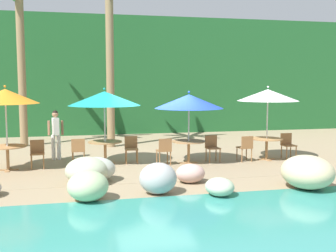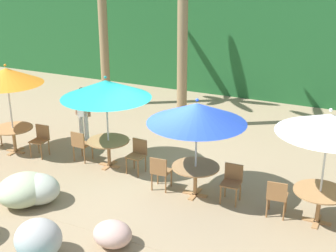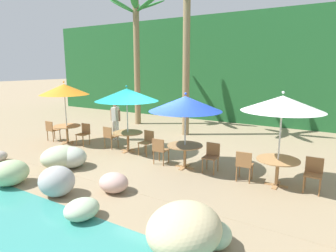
{
  "view_description": "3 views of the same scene",
  "coord_description": "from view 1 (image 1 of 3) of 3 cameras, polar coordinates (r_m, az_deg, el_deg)",
  "views": [
    {
      "loc": [
        -2.46,
        -13.12,
        2.63
      ],
      "look_at": [
        0.47,
        -0.09,
        1.22
      ],
      "focal_mm": 44.1,
      "sensor_mm": 36.0,
      "label": 1
    },
    {
      "loc": [
        4.72,
        -9.24,
        5.27
      ],
      "look_at": [
        0.03,
        0.51,
        1.29
      ],
      "focal_mm": 49.53,
      "sensor_mm": 36.0,
      "label": 2
    },
    {
      "loc": [
        5.27,
        -8.04,
        3.11
      ],
      "look_at": [
        0.07,
        0.41,
        1.11
      ],
      "focal_mm": 31.29,
      "sensor_mm": 36.0,
      "label": 3
    }
  ],
  "objects": [
    {
      "name": "umbrella_teal",
      "position": [
        13.36,
        -8.79,
        3.79
      ],
      "size": [
        2.31,
        2.31,
        2.47
      ],
      "color": "silver",
      "rests_on": "ground"
    },
    {
      "name": "ground_plane",
      "position": [
        13.6,
        -2.01,
        -5.14
      ],
      "size": [
        120.0,
        120.0,
        0.0
      ],
      "primitive_type": "plane",
      "color": "#937F60"
    },
    {
      "name": "waiter_in_white",
      "position": [
        14.55,
        -15.26,
        -0.69
      ],
      "size": [
        0.52,
        0.37,
        1.7
      ],
      "color": "white",
      "rests_on": "ground"
    },
    {
      "name": "chair_blue_inland",
      "position": [
        13.15,
        -0.51,
        -3.25
      ],
      "size": [
        0.45,
        0.45,
        0.87
      ],
      "color": "olive",
      "rests_on": "ground"
    },
    {
      "name": "umbrella_white",
      "position": [
        14.34,
        13.63,
        4.16
      ],
      "size": [
        2.07,
        2.07,
        2.52
      ],
      "color": "silver",
      "rests_on": "ground"
    },
    {
      "name": "chair_teal_seaward",
      "position": [
        13.64,
        -5.1,
        -2.94
      ],
      "size": [
        0.45,
        0.45,
        0.87
      ],
      "color": "olive",
      "rests_on": "ground"
    },
    {
      "name": "chair_white_inland",
      "position": [
        13.98,
        10.69,
        -2.8
      ],
      "size": [
        0.46,
        0.46,
        0.87
      ],
      "color": "olive",
      "rests_on": "ground"
    },
    {
      "name": "chair_orange_seaward",
      "position": [
        13.33,
        -17.61,
        -3.41
      ],
      "size": [
        0.45,
        0.46,
        0.87
      ],
      "color": "olive",
      "rests_on": "ground"
    },
    {
      "name": "palm_tree_nearest",
      "position": [
        18.09,
        -19.72,
        11.36
      ],
      "size": [
        3.18,
        2.88,
        6.68
      ],
      "color": "olive",
      "rests_on": "ground"
    },
    {
      "name": "foliage_backdrop",
      "position": [
        22.26,
        -6.36,
        6.93
      ],
      "size": [
        28.0,
        2.4,
        6.0
      ],
      "color": "#1E5628",
      "rests_on": "ground"
    },
    {
      "name": "chair_blue_seaward",
      "position": [
        13.85,
        6.11,
        -2.81
      ],
      "size": [
        0.44,
        0.44,
        0.87
      ],
      "color": "olive",
      "rests_on": "ground"
    },
    {
      "name": "dining_table_blue",
      "position": [
        13.47,
        2.88,
        -2.6
      ],
      "size": [
        1.1,
        1.1,
        0.74
      ],
      "color": "#A37547",
      "rests_on": "ground"
    },
    {
      "name": "dining_table_orange",
      "position": [
        13.26,
        -21.31,
        -3.14
      ],
      "size": [
        1.1,
        1.1,
        0.74
      ],
      "color": "#A37547",
      "rests_on": "ground"
    },
    {
      "name": "terrace_deck",
      "position": [
        13.6,
        -2.01,
        -5.12
      ],
      "size": [
        18.0,
        5.2,
        0.01
      ],
      "color": "#937F60",
      "rests_on": "ground"
    },
    {
      "name": "umbrella_orange",
      "position": [
        13.12,
        -21.58,
        3.84
      ],
      "size": [
        1.96,
        1.96,
        2.56
      ],
      "color": "silver",
      "rests_on": "ground"
    },
    {
      "name": "palm_tree_second",
      "position": [
        17.1,
        -8.08,
        12.61
      ],
      "size": [
        3.35,
        3.14,
        6.94
      ],
      "color": "olive",
      "rests_on": "ground"
    },
    {
      "name": "rock_seawall",
      "position": [
        11.16,
        10.71,
        -5.9
      ],
      "size": [
        13.09,
        3.31,
        0.83
      ],
      "color": "#B4A89D",
      "rests_on": "ground"
    },
    {
      "name": "chair_white_seaward",
      "position": [
        14.97,
        16.2,
        -2.36
      ],
      "size": [
        0.43,
        0.44,
        0.87
      ],
      "color": "olive",
      "rests_on": "ground"
    },
    {
      "name": "chair_teal_inland",
      "position": [
        13.42,
        -12.29,
        -3.2
      ],
      "size": [
        0.43,
        0.44,
        0.87
      ],
      "color": "olive",
      "rests_on": "ground"
    },
    {
      "name": "dining_table_white",
      "position": [
        14.47,
        13.48,
        -2.16
      ],
      "size": [
        1.1,
        1.1,
        0.74
      ],
      "color": "#A37547",
      "rests_on": "ground"
    },
    {
      "name": "umbrella_blue",
      "position": [
        13.34,
        2.91,
        3.41
      ],
      "size": [
        2.23,
        2.23,
        2.37
      ],
      "color": "silver",
      "rests_on": "ground"
    },
    {
      "name": "dining_table_teal",
      "position": [
        13.5,
        -8.68,
        -2.64
      ],
      "size": [
        1.1,
        1.1,
        0.74
      ],
      "color": "#A37547",
      "rests_on": "ground"
    }
  ]
}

